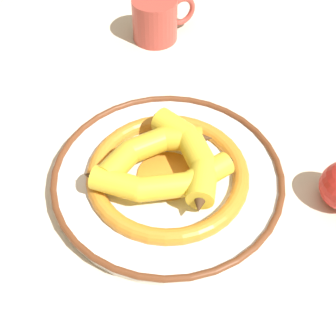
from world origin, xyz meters
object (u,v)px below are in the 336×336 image
Objects in this scene: banana_a at (160,182)px; banana_b at (192,155)px; decorative_bowl at (168,178)px; banana_c at (152,148)px; coffee_mug at (156,18)px.

banana_b is at bearing 37.95° from banana_a.
banana_a is (0.02, 0.03, 0.03)m from decorative_bowl.
decorative_bowl is 0.05m from banana_c.
decorative_bowl is 1.94× the size of banana_c.
coffee_mug is at bearing 83.84° from banana_a.
decorative_bowl is 0.05m from banana_b.
banana_a is 0.39m from coffee_mug.
decorative_bowl is 0.05m from banana_a.
decorative_bowl is 0.36m from coffee_mug.
coffee_mug reaches higher than decorative_bowl.
coffee_mug is at bearing -96.21° from decorative_bowl.
decorative_bowl is at bearing -115.83° from coffee_mug.
coffee_mug is (-0.04, -0.36, 0.03)m from decorative_bowl.
banana_c is at bearing -119.45° from coffee_mug.
banana_c is 1.35× the size of coffee_mug.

